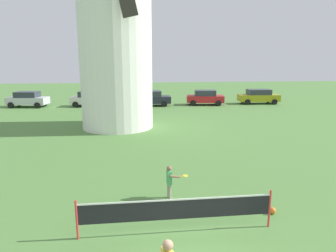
% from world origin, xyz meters
% --- Properties ---
extents(windmill, '(9.73, 5.61, 16.71)m').
position_xyz_m(windmill, '(-2.33, 15.65, 7.97)').
color(windmill, white).
rests_on(windmill, ground_plane).
extents(tennis_net, '(5.31, 0.06, 1.10)m').
position_xyz_m(tennis_net, '(-0.19, 1.83, 0.69)').
color(tennis_net, red).
rests_on(tennis_net, ground_plane).
extents(player_far, '(0.72, 0.42, 1.17)m').
position_xyz_m(player_far, '(-0.11, 3.94, 0.66)').
color(player_far, '#9E937F').
rests_on(player_far, ground_plane).
extents(stray_ball, '(0.21, 0.21, 0.21)m').
position_xyz_m(stray_ball, '(2.89, 2.51, 0.10)').
color(stray_ball, orange).
rests_on(stray_ball, ground_plane).
extents(parked_car_silver, '(4.07, 2.32, 1.56)m').
position_xyz_m(parked_car_silver, '(-11.81, 26.25, 0.81)').
color(parked_car_silver, silver).
rests_on(parked_car_silver, ground_plane).
extents(parked_car_cream, '(4.05, 2.29, 1.56)m').
position_xyz_m(parked_car_cream, '(-5.56, 25.93, 0.81)').
color(parked_car_cream, silver).
rests_on(parked_car_cream, ground_plane).
extents(parked_car_black, '(4.45, 1.89, 1.56)m').
position_xyz_m(parked_car_black, '(0.38, 25.57, 0.81)').
color(parked_car_black, '#1E232D').
rests_on(parked_car_black, ground_plane).
extents(parked_car_red, '(4.07, 2.34, 1.56)m').
position_xyz_m(parked_car_red, '(6.34, 25.62, 0.81)').
color(parked_car_red, red).
rests_on(parked_car_red, ground_plane).
extents(parked_car_mustard, '(4.38, 2.08, 1.56)m').
position_xyz_m(parked_car_mustard, '(12.33, 25.83, 0.81)').
color(parked_car_mustard, '#999919').
rests_on(parked_car_mustard, ground_plane).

